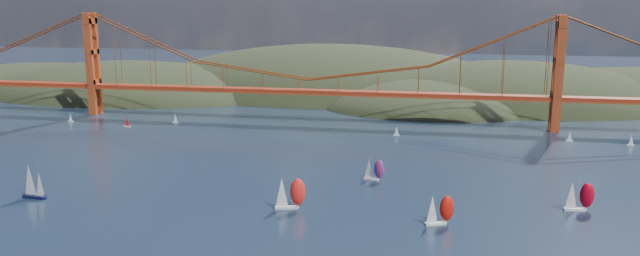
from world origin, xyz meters
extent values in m
ellipsoid|color=black|center=(-140.00, 260.00, -11.20)|extent=(240.00, 140.00, 64.00)
ellipsoid|color=black|center=(-10.00, 300.00, -16.80)|extent=(300.00, 180.00, 96.00)
ellipsoid|color=black|center=(110.00, 270.00, -13.30)|extent=(220.00, 140.00, 76.00)
ellipsoid|color=black|center=(60.00, 240.00, -8.40)|extent=(140.00, 110.00, 48.00)
ellipsoid|color=black|center=(-230.00, 290.00, -7.70)|extent=(200.00, 140.00, 44.00)
cube|color=#982911|center=(0.00, 180.00, 16.00)|extent=(440.00, 7.00, 1.60)
cube|color=maroon|center=(0.00, 180.00, 14.80)|extent=(440.00, 7.00, 0.80)
cube|color=maroon|center=(-120.00, 180.00, 27.50)|extent=(4.00, 8.50, 55.00)
cube|color=maroon|center=(120.00, 180.00, 27.50)|extent=(4.00, 8.50, 55.00)
cube|color=black|center=(-60.91, 41.05, 0.47)|extent=(8.02, 3.01, 0.94)
cylinder|color=#99999E|center=(-60.53, 41.00, 6.60)|extent=(0.12, 0.12, 11.32)
cone|color=silver|center=(-62.32, 41.20, 6.03)|extent=(4.83, 4.83, 9.96)
cone|color=silver|center=(-58.58, 40.80, 4.90)|extent=(3.45, 3.45, 7.92)
cube|color=silver|center=(20.52, 46.00, 0.40)|extent=(6.92, 3.41, 0.80)
cylinder|color=#99999E|center=(20.84, 46.08, 5.80)|extent=(0.10, 0.10, 9.99)
cone|color=silver|center=(19.36, 45.72, 5.30)|extent=(4.52, 4.52, 8.79)
ellipsoid|color=red|center=(24.08, 46.89, 5.30)|extent=(5.23, 3.97, 8.39)
cube|color=white|center=(65.22, 40.67, 0.35)|extent=(6.09, 3.71, 0.71)
cylinder|color=#99999E|center=(65.49, 40.78, 5.13)|extent=(0.09, 0.09, 8.85)
cone|color=silver|center=(64.23, 40.28, 4.69)|extent=(4.29, 4.29, 7.79)
ellipsoid|color=red|center=(68.23, 41.86, 4.69)|extent=(4.80, 3.93, 7.43)
cube|color=white|center=(106.22, 60.71, 0.37)|extent=(6.29, 2.46, 0.73)
cylinder|color=#99999E|center=(106.53, 60.75, 5.33)|extent=(0.09, 0.09, 9.19)
cone|color=silver|center=(105.13, 60.58, 4.87)|extent=(3.83, 3.83, 8.08)
ellipsoid|color=#A70215|center=(109.57, 61.13, 4.87)|extent=(4.59, 3.20, 7.72)
cube|color=white|center=(42.62, 81.60, 0.32)|extent=(5.49, 2.80, 0.63)
cylinder|color=#99999E|center=(42.88, 81.53, 4.60)|extent=(0.08, 0.08, 7.93)
cone|color=silver|center=(41.70, 81.84, 4.20)|extent=(3.63, 3.63, 6.98)
ellipsoid|color=red|center=(45.43, 80.84, 4.20)|extent=(4.18, 3.21, 6.66)
cube|color=silver|center=(-121.17, 156.98, 0.25)|extent=(3.00, 1.00, 0.50)
cone|color=white|center=(-121.17, 156.98, 2.60)|extent=(2.00, 2.00, 4.20)
cube|color=silver|center=(-86.23, 150.62, 0.25)|extent=(3.00, 1.00, 0.50)
cone|color=red|center=(-86.23, 150.62, 2.60)|extent=(2.00, 2.00, 4.20)
cube|color=silver|center=(-67.11, 165.02, 0.25)|extent=(3.00, 1.00, 0.50)
cone|color=white|center=(-67.11, 165.02, 2.60)|extent=(2.00, 2.00, 4.20)
cube|color=silver|center=(123.14, 157.99, 0.25)|extent=(3.00, 1.00, 0.50)
cone|color=white|center=(123.14, 157.99, 2.60)|extent=(2.00, 2.00, 4.20)
cube|color=silver|center=(147.56, 153.95, 0.25)|extent=(3.00, 1.00, 0.50)
cone|color=white|center=(147.56, 153.95, 2.60)|extent=(2.00, 2.00, 4.20)
cube|color=silver|center=(46.55, 154.76, 0.25)|extent=(3.00, 1.00, 0.50)
cone|color=white|center=(46.55, 154.76, 2.60)|extent=(2.00, 2.00, 4.20)
camera|label=1|loc=(64.30, -128.94, 62.78)|focal=35.00mm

